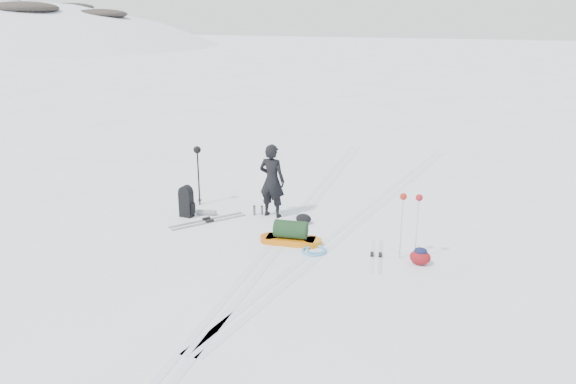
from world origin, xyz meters
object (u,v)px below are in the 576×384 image
Objects in this scene: skier at (272,181)px; expedition_rucksack at (189,202)px; ski_poles_black at (198,157)px; pulk_sled at (291,235)px.

skier is 2.09m from expedition_rucksack.
expedition_rucksack is at bearing 26.51° from skier.
skier is at bearing 10.47° from ski_poles_black.
expedition_rucksack reaches higher than pulk_sled.
expedition_rucksack is (-1.88, -0.74, -0.54)m from skier.
skier reaches higher than expedition_rucksack.
pulk_sled is at bearing -12.81° from ski_poles_black.
expedition_rucksack is at bearing -62.91° from ski_poles_black.
ski_poles_black is (-0.20, 0.87, 0.90)m from expedition_rucksack.
pulk_sled is at bearing -12.03° from expedition_rucksack.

